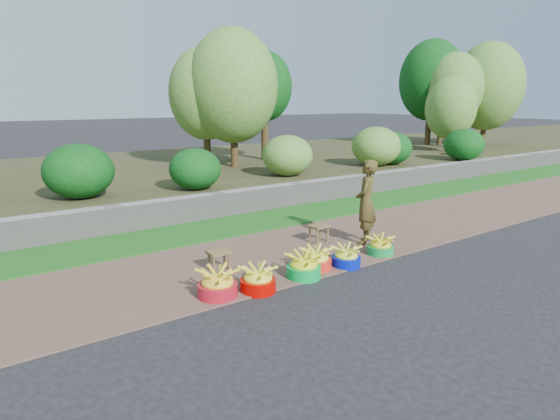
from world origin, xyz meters
TOP-DOWN VIEW (x-y plane):
  - ground_plane at (0.00, 0.00)m, footprint 120.00×120.00m
  - dirt_shoulder at (0.00, 1.25)m, footprint 80.00×2.50m
  - grass_verge at (0.00, 3.25)m, footprint 80.00×1.50m
  - retaining_wall at (0.00, 4.10)m, footprint 80.00×0.35m
  - earth_bank at (0.00, 9.00)m, footprint 80.00×10.00m
  - vegetation at (0.10, 7.89)m, footprint 34.43×7.60m
  - basin_a at (-1.99, 0.29)m, footprint 0.53×0.53m
  - basin_b at (-1.45, 0.14)m, footprint 0.49×0.49m
  - basin_c at (-0.64, 0.18)m, footprint 0.50×0.50m
  - basin_d at (-0.28, 0.34)m, footprint 0.47×0.47m
  - basin_e at (0.19, 0.18)m, footprint 0.45×0.45m
  - basin_f at (1.04, 0.25)m, footprint 0.44×0.44m
  - stool_left at (-1.51, 1.14)m, footprint 0.35×0.27m
  - stool_right at (0.64, 1.38)m, footprint 0.39×0.32m
  - vendor_woman at (1.28, 0.85)m, footprint 0.65×0.62m

SIDE VIEW (x-z plane):
  - ground_plane at x=0.00m, z-range 0.00..0.00m
  - dirt_shoulder at x=0.00m, z-range 0.00..0.02m
  - grass_verge at x=0.00m, z-range 0.00..0.04m
  - basin_f at x=1.04m, z-range -0.02..0.31m
  - basin_e at x=0.19m, z-range -0.02..0.32m
  - basin_d at x=-0.28m, z-range -0.02..0.34m
  - basin_b at x=-1.45m, z-range -0.02..0.34m
  - basin_c at x=-0.64m, z-range -0.02..0.36m
  - basin_a at x=-1.99m, z-range -0.02..0.37m
  - earth_bank at x=0.00m, z-range 0.00..0.50m
  - stool_left at x=-1.51m, z-range 0.11..0.40m
  - stool_right at x=0.64m, z-range 0.11..0.43m
  - retaining_wall at x=0.00m, z-range 0.00..0.55m
  - vendor_woman at x=1.28m, z-range 0.02..1.52m
  - vegetation at x=0.10m, z-range 0.45..5.31m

